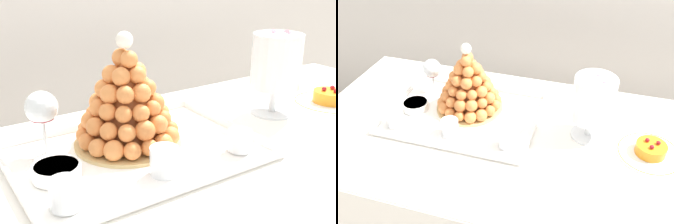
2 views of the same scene
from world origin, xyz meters
TOP-DOWN VIEW (x-y plane):
  - buffet_table at (0.00, 0.00)m, footprint 1.59×0.78m
  - serving_tray at (-0.25, 0.05)m, footprint 0.55×0.39m
  - croquembouche at (-0.24, 0.10)m, footprint 0.25×0.25m
  - dessert_cup_left at (-0.46, -0.07)m, footprint 0.06×0.06m
  - dessert_cup_mid_left at (-0.25, -0.07)m, footprint 0.06×0.06m
  - dessert_cup_centre at (-0.04, -0.07)m, footprint 0.05×0.05m
  - creme_brulee_ramekin at (-0.44, 0.04)m, footprint 0.10×0.10m
  - macaron_goblet at (0.21, 0.07)m, footprint 0.14×0.14m
  - fruit_tart_plate at (0.42, 0.03)m, footprint 0.21×0.21m
  - wine_glass at (-0.42, 0.16)m, footprint 0.07×0.07m

SIDE VIEW (x-z plane):
  - buffet_table at x=0.00m, z-range 0.29..1.03m
  - serving_tray at x=-0.25m, z-range 0.74..0.76m
  - fruit_tart_plate at x=0.42m, z-range 0.73..0.79m
  - creme_brulee_ramekin at x=-0.44m, z-range 0.75..0.78m
  - dessert_cup_centre at x=-0.04m, z-range 0.75..0.80m
  - dessert_cup_left at x=-0.46m, z-range 0.75..0.81m
  - dessert_cup_mid_left at x=-0.25m, z-range 0.75..0.81m
  - croquembouche at x=-0.24m, z-range 0.72..0.99m
  - wine_glass at x=-0.42m, z-range 0.78..0.93m
  - macaron_goblet at x=0.21m, z-range 0.77..1.02m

